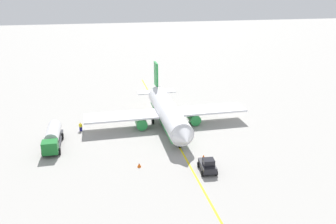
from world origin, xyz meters
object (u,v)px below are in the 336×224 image
Objects in this scene: refueling_worker at (81,127)px; safety_cone_wingtip at (203,157)px; airplane at (167,112)px; safety_cone_nose at (139,165)px; pushback_tug at (208,165)px; fuel_tanker at (53,137)px.

safety_cone_wingtip is (15.01, 19.13, -0.53)m from refueling_worker.
refueling_worker is (-0.98, -16.38, -1.98)m from airplane.
safety_cone_nose is (15.54, 8.88, -0.49)m from refueling_worker.
pushback_tug is at bearing 6.59° from airplane.
refueling_worker is at bearing -135.71° from pushback_tug.
airplane is 14.51m from safety_cone_wingtip.
safety_cone_nose is (10.00, 13.23, -1.38)m from fuel_tanker.
fuel_tanker is 25.35m from safety_cone_wingtip.
airplane is 18.14m from pushback_tug.
airplane is 16.56m from safety_cone_nose.
fuel_tanker is 2.60× the size of pushback_tug.
pushback_tug is (17.94, 2.07, -1.79)m from airplane.
safety_cone_wingtip is (14.03, 2.75, -2.50)m from airplane.
airplane is 16.53m from refueling_worker.
safety_cone_nose is at bearing 29.76° from refueling_worker.
safety_cone_nose is (-3.38, -9.57, -0.68)m from pushback_tug.
fuel_tanker is at bearing -38.13° from refueling_worker.
airplane reaches higher than safety_cone_wingtip.
refueling_worker reaches higher than safety_cone_wingtip.
refueling_worker is at bearing 141.87° from fuel_tanker.
safety_cone_wingtip is at bearing 51.88° from refueling_worker.
safety_cone_nose is at bearing 52.92° from fuel_tanker.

